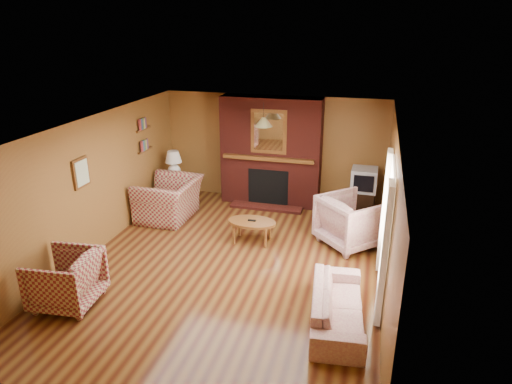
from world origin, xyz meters
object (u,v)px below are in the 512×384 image
(plaid_armchair, at_px, (66,280))
(crt_tv, at_px, (364,180))
(floral_sofa, at_px, (338,306))
(tv_stand, at_px, (362,203))
(floral_armchair, at_px, (351,221))
(side_table, at_px, (175,189))
(coffee_table, at_px, (252,223))
(plaid_loveseat, at_px, (169,199))
(table_lamp, at_px, (174,163))
(fireplace, at_px, (271,152))

(plaid_armchair, xyz_separation_m, crt_tv, (4.00, 4.46, 0.39))
(plaid_armchair, bearing_deg, crt_tv, 133.13)
(floral_sofa, distance_m, tv_stand, 3.89)
(floral_armchair, xyz_separation_m, side_table, (-4.01, 1.12, -0.17))
(coffee_table, height_order, side_table, side_table)
(plaid_loveseat, distance_m, crt_tv, 4.10)
(floral_armchair, bearing_deg, coffee_table, 57.57)
(plaid_loveseat, bearing_deg, plaid_armchair, -1.02)
(crt_tv, bearing_deg, floral_armchair, -95.48)
(table_lamp, bearing_deg, floral_sofa, -41.48)
(floral_sofa, distance_m, coffee_table, 2.72)
(side_table, xyz_separation_m, tv_stand, (4.15, 0.35, -0.03))
(floral_sofa, height_order, side_table, side_table)
(plaid_loveseat, height_order, coffee_table, plaid_loveseat)
(side_table, bearing_deg, table_lamp, 0.00)
(floral_armchair, xyz_separation_m, tv_stand, (0.14, 1.47, -0.20))
(fireplace, xyz_separation_m, table_lamp, (-2.10, -0.53, -0.24))
(tv_stand, height_order, crt_tv, crt_tv)
(plaid_loveseat, xyz_separation_m, side_table, (-0.25, 0.85, -0.12))
(floral_sofa, relative_size, table_lamp, 2.89)
(fireplace, distance_m, side_table, 2.34)
(side_table, distance_m, crt_tv, 4.19)
(table_lamp, distance_m, tv_stand, 4.22)
(fireplace, relative_size, plaid_armchair, 2.69)
(fireplace, bearing_deg, table_lamp, -165.71)
(plaid_loveseat, xyz_separation_m, tv_stand, (3.90, 1.20, -0.14))
(plaid_loveseat, distance_m, side_table, 0.90)
(plaid_loveseat, height_order, table_lamp, table_lamp)
(plaid_loveseat, xyz_separation_m, plaid_armchair, (-0.10, -3.27, -0.01))
(fireplace, bearing_deg, plaid_loveseat, -143.14)
(plaid_loveseat, xyz_separation_m, floral_armchair, (3.76, -0.27, 0.05))
(coffee_table, height_order, tv_stand, tv_stand)
(floral_sofa, relative_size, floral_armchair, 1.70)
(fireplace, relative_size, crt_tv, 4.51)
(fireplace, xyz_separation_m, floral_armchair, (1.91, -1.66, -0.71))
(side_table, distance_m, table_lamp, 0.64)
(fireplace, height_order, plaid_loveseat, fireplace)
(floral_armchair, xyz_separation_m, crt_tv, (0.14, 1.46, 0.32))
(floral_sofa, distance_m, side_table, 5.34)
(floral_armchair, height_order, side_table, floral_armchair)
(side_table, relative_size, table_lamp, 0.98)
(floral_sofa, height_order, crt_tv, crt_tv)
(plaid_armchair, xyz_separation_m, side_table, (-0.15, 4.12, -0.11))
(table_lamp, xyz_separation_m, crt_tv, (4.15, 0.34, -0.15))
(floral_armchair, bearing_deg, side_table, 30.37)
(floral_sofa, bearing_deg, coffee_table, 35.32)
(floral_sofa, distance_m, floral_armchair, 2.43)
(plaid_armchair, relative_size, floral_sofa, 0.51)
(plaid_loveseat, distance_m, floral_sofa, 4.61)
(plaid_loveseat, bearing_deg, table_lamp, -162.92)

